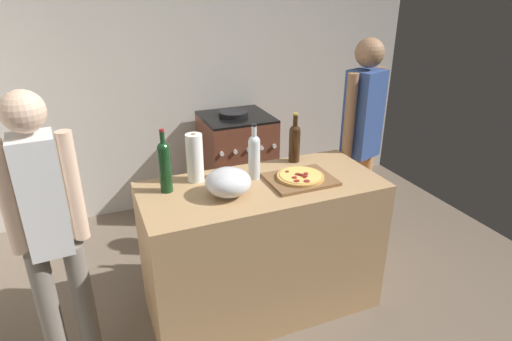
% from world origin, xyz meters
% --- Properties ---
extents(ground_plane, '(4.45, 3.07, 0.02)m').
position_xyz_m(ground_plane, '(0.00, 1.23, -0.01)').
color(ground_plane, '#6B5B4C').
extents(kitchen_wall_rear, '(4.45, 0.10, 2.60)m').
position_xyz_m(kitchen_wall_rear, '(0.00, 2.52, 1.30)').
color(kitchen_wall_rear, '#BCB7AD').
rests_on(kitchen_wall_rear, ground_plane).
extents(counter, '(1.47, 0.66, 0.91)m').
position_xyz_m(counter, '(-0.07, 0.76, 0.46)').
color(counter, tan).
rests_on(counter, ground_plane).
extents(cutting_board, '(0.40, 0.32, 0.02)m').
position_xyz_m(cutting_board, '(0.17, 0.71, 0.92)').
color(cutting_board, brown).
rests_on(cutting_board, counter).
extents(pizza, '(0.29, 0.29, 0.03)m').
position_xyz_m(pizza, '(0.17, 0.71, 0.94)').
color(pizza, tan).
rests_on(pizza, cutting_board).
extents(mixing_bowl, '(0.26, 0.26, 0.16)m').
position_xyz_m(mixing_bowl, '(-0.30, 0.70, 0.99)').
color(mixing_bowl, '#B2B2B7').
rests_on(mixing_bowl, counter).
extents(paper_towel_roll, '(0.10, 0.10, 0.30)m').
position_xyz_m(paper_towel_roll, '(-0.42, 0.96, 1.06)').
color(paper_towel_roll, white).
rests_on(paper_towel_roll, counter).
extents(wine_bottle_amber, '(0.07, 0.07, 0.38)m').
position_xyz_m(wine_bottle_amber, '(-0.62, 0.88, 1.08)').
color(wine_bottle_amber, '#143819').
rests_on(wine_bottle_amber, counter).
extents(wine_bottle_clear, '(0.08, 0.08, 0.34)m').
position_xyz_m(wine_bottle_clear, '(0.28, 1.01, 1.06)').
color(wine_bottle_clear, '#331E0F').
rests_on(wine_bottle_clear, counter).
extents(wine_bottle_dark, '(0.07, 0.07, 0.35)m').
position_xyz_m(wine_bottle_dark, '(-0.08, 0.86, 1.07)').
color(wine_bottle_dark, silver).
rests_on(wine_bottle_dark, counter).
extents(stove, '(0.61, 0.61, 0.97)m').
position_xyz_m(stove, '(0.26, 2.12, 0.47)').
color(stove, brown).
rests_on(stove, ground_plane).
extents(person_in_stripes, '(0.36, 0.21, 1.61)m').
position_xyz_m(person_in_stripes, '(-1.24, 0.67, 0.92)').
color(person_in_stripes, slate).
rests_on(person_in_stripes, ground_plane).
extents(person_in_red, '(0.38, 0.27, 1.69)m').
position_xyz_m(person_in_red, '(0.87, 1.09, 0.99)').
color(person_in_red, '#D88C4C').
rests_on(person_in_red, ground_plane).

